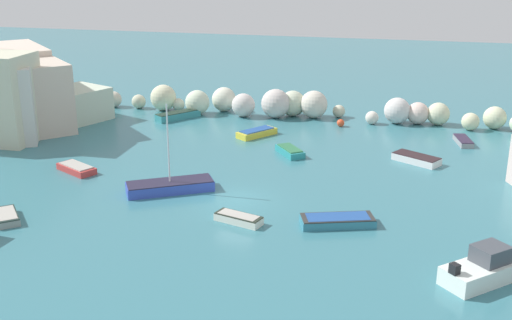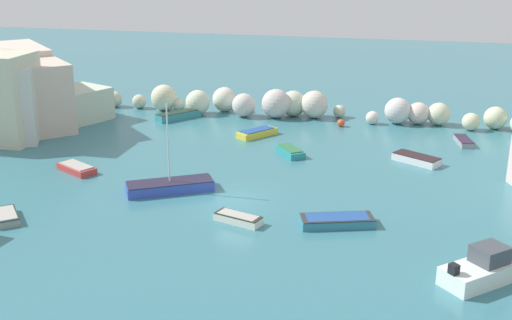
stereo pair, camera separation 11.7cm
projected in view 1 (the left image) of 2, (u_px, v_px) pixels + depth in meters
cove_water at (236, 201)px, 41.16m from camera, size 160.00×160.00×0.00m
cliff_headland_left at (0, 90)px, 58.45m from camera, size 18.06×17.64×8.24m
rock_breakwater at (295, 106)px, 60.91m from camera, size 40.47×4.21×2.76m
channel_buoy at (341, 123)px, 58.08m from camera, size 0.69×0.69×0.69m
moored_boat_0 at (170, 186)px, 42.59m from camera, size 5.86×4.46×6.01m
moored_boat_1 at (484, 268)px, 31.08m from camera, size 4.41×4.32×1.80m
moored_boat_2 at (6, 216)px, 38.10m from camera, size 2.75×2.88×0.47m
moored_boat_3 at (290, 151)px, 50.23m from camera, size 2.78×3.15×0.58m
moored_boat_4 at (76, 168)px, 46.38m from camera, size 3.48×2.74×0.54m
moored_boat_5 at (178, 115)px, 60.69m from camera, size 3.59×4.28×0.70m
moored_boat_6 at (416, 159)px, 48.37m from camera, size 3.77×3.05×0.58m
moored_boat_7 at (338, 221)px, 37.42m from camera, size 4.58×2.87×0.56m
moored_boat_8 at (463, 141)px, 53.03m from camera, size 1.57×3.08×0.47m
moored_boat_9 at (257, 133)px, 55.17m from camera, size 3.20×3.76×0.60m
moored_boat_10 at (239, 218)px, 37.79m from camera, size 3.08×1.83×0.51m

